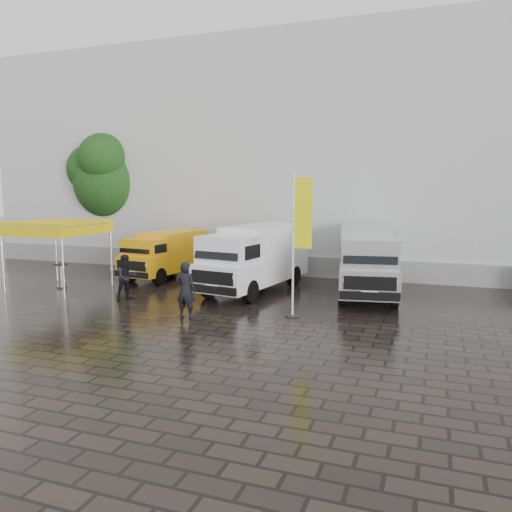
{
  "coord_description": "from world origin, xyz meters",
  "views": [
    {
      "loc": [
        5.27,
        -15.67,
        4.24
      ],
      "look_at": [
        -1.25,
        2.2,
        1.71
      ],
      "focal_mm": 35.0,
      "sensor_mm": 36.0,
      "label": 1
    }
  ],
  "objects_px": {
    "van_silver": "(367,262)",
    "van_yellow": "(165,255)",
    "flagpole": "(299,237)",
    "cocktail_table": "(61,276)",
    "canopy_tent": "(57,225)",
    "van_white": "(255,259)",
    "person_front": "(186,290)",
    "person_tent": "(127,277)"
  },
  "relations": [
    {
      "from": "canopy_tent",
      "to": "person_tent",
      "type": "bearing_deg",
      "value": -11.65
    },
    {
      "from": "van_yellow",
      "to": "van_white",
      "type": "height_order",
      "value": "van_white"
    },
    {
      "from": "van_yellow",
      "to": "cocktail_table",
      "type": "xyz_separation_m",
      "value": [
        -2.98,
        -3.7,
        -0.59
      ]
    },
    {
      "from": "van_white",
      "to": "flagpole",
      "type": "xyz_separation_m",
      "value": [
        2.83,
        -3.5,
        1.32
      ]
    },
    {
      "from": "canopy_tent",
      "to": "flagpole",
      "type": "distance_m",
      "value": 11.01
    },
    {
      "from": "van_yellow",
      "to": "flagpole",
      "type": "bearing_deg",
      "value": -25.22
    },
    {
      "from": "canopy_tent",
      "to": "flagpole",
      "type": "xyz_separation_m",
      "value": [
        10.95,
        -1.13,
        -0.06
      ]
    },
    {
      "from": "van_yellow",
      "to": "person_front",
      "type": "bearing_deg",
      "value": -48.23
    },
    {
      "from": "person_tent",
      "to": "cocktail_table",
      "type": "bearing_deg",
      "value": 110.04
    },
    {
      "from": "canopy_tent",
      "to": "van_silver",
      "type": "bearing_deg",
      "value": 14.2
    },
    {
      "from": "flagpole",
      "to": "person_front",
      "type": "bearing_deg",
      "value": -156.41
    },
    {
      "from": "van_silver",
      "to": "canopy_tent",
      "type": "distance_m",
      "value": 13.11
    },
    {
      "from": "canopy_tent",
      "to": "cocktail_table",
      "type": "bearing_deg",
      "value": 85.95
    },
    {
      "from": "canopy_tent",
      "to": "flagpole",
      "type": "relative_size",
      "value": 0.68
    },
    {
      "from": "canopy_tent",
      "to": "cocktail_table",
      "type": "height_order",
      "value": "canopy_tent"
    },
    {
      "from": "flagpole",
      "to": "person_front",
      "type": "height_order",
      "value": "flagpole"
    },
    {
      "from": "cocktail_table",
      "to": "flagpole",
      "type": "bearing_deg",
      "value": -6.47
    },
    {
      "from": "van_silver",
      "to": "flagpole",
      "type": "relative_size",
      "value": 1.3
    },
    {
      "from": "van_white",
      "to": "cocktail_table",
      "type": "relative_size",
      "value": 6.03
    },
    {
      "from": "canopy_tent",
      "to": "van_white",
      "type": "bearing_deg",
      "value": 16.24
    },
    {
      "from": "van_white",
      "to": "cocktail_table",
      "type": "bearing_deg",
      "value": -155.47
    },
    {
      "from": "person_front",
      "to": "canopy_tent",
      "type": "bearing_deg",
      "value": -21.11
    },
    {
      "from": "van_white",
      "to": "cocktail_table",
      "type": "distance_m",
      "value": 8.46
    },
    {
      "from": "canopy_tent",
      "to": "person_tent",
      "type": "distance_m",
      "value": 4.48
    },
    {
      "from": "cocktail_table",
      "to": "canopy_tent",
      "type": "bearing_deg",
      "value": -94.05
    },
    {
      "from": "cocktail_table",
      "to": "person_front",
      "type": "distance_m",
      "value": 8.01
    },
    {
      "from": "person_front",
      "to": "person_tent",
      "type": "height_order",
      "value": "person_front"
    },
    {
      "from": "van_yellow",
      "to": "person_front",
      "type": "xyz_separation_m",
      "value": [
        4.53,
        -6.44,
        -0.16
      ]
    },
    {
      "from": "van_silver",
      "to": "van_yellow",
      "type": "bearing_deg",
      "value": 166.97
    },
    {
      "from": "flagpole",
      "to": "person_front",
      "type": "xyz_separation_m",
      "value": [
        -3.43,
        -1.5,
        -1.74
      ]
    },
    {
      "from": "van_white",
      "to": "cocktail_table",
      "type": "height_order",
      "value": "van_white"
    },
    {
      "from": "cocktail_table",
      "to": "person_tent",
      "type": "xyz_separation_m",
      "value": [
        3.98,
        -0.93,
        0.35
      ]
    },
    {
      "from": "van_silver",
      "to": "canopy_tent",
      "type": "bearing_deg",
      "value": -175.21
    },
    {
      "from": "van_yellow",
      "to": "flagpole",
      "type": "xyz_separation_m",
      "value": [
        7.96,
        -4.94,
        1.58
      ]
    },
    {
      "from": "cocktail_table",
      "to": "van_white",
      "type": "bearing_deg",
      "value": 15.54
    },
    {
      "from": "flagpole",
      "to": "cocktail_table",
      "type": "relative_size",
      "value": 4.62
    },
    {
      "from": "van_yellow",
      "to": "person_tent",
      "type": "xyz_separation_m",
      "value": [
        1.0,
        -4.63,
        -0.24
      ]
    },
    {
      "from": "canopy_tent",
      "to": "flagpole",
      "type": "height_order",
      "value": "flagpole"
    },
    {
      "from": "flagpole",
      "to": "person_tent",
      "type": "xyz_separation_m",
      "value": [
        -6.96,
        0.31,
        -1.82
      ]
    },
    {
      "from": "van_yellow",
      "to": "van_white",
      "type": "relative_size",
      "value": 0.76
    },
    {
      "from": "flagpole",
      "to": "person_tent",
      "type": "distance_m",
      "value": 7.2
    },
    {
      "from": "van_white",
      "to": "person_front",
      "type": "relative_size",
      "value": 3.3
    }
  ]
}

